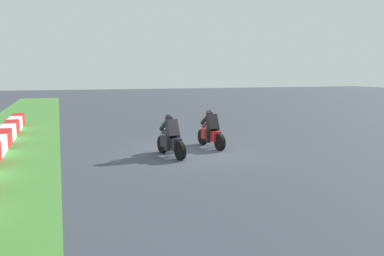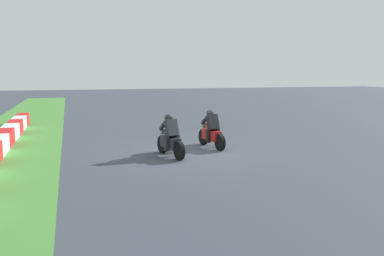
% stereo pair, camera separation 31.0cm
% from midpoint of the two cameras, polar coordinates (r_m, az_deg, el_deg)
% --- Properties ---
extents(ground_plane, '(120.00, 120.00, 0.00)m').
position_cam_midpoint_polar(ground_plane, '(14.79, -0.66, -3.46)').
color(ground_plane, '#3B3F4B').
extents(rider_lane_a, '(2.04, 0.59, 1.51)m').
position_cam_midpoint_polar(rider_lane_a, '(15.52, 2.22, -0.59)').
color(rider_lane_a, black).
rests_on(rider_lane_a, ground_plane).
extents(rider_lane_b, '(2.03, 0.63, 1.51)m').
position_cam_midpoint_polar(rider_lane_b, '(13.90, -3.73, -1.61)').
color(rider_lane_b, black).
rests_on(rider_lane_b, ground_plane).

